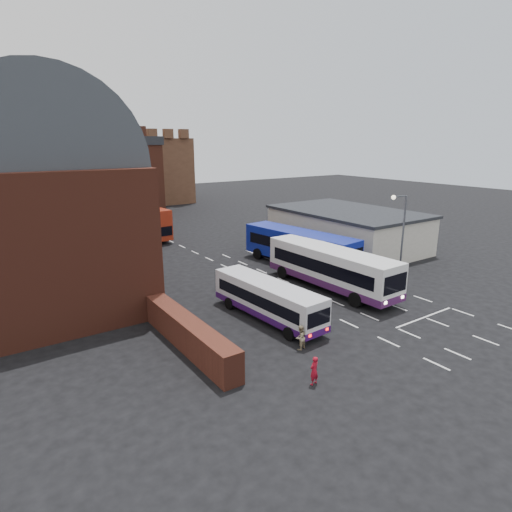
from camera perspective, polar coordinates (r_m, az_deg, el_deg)
ground at (r=29.64m, az=11.14°, el=-8.31°), size 180.00×180.00×0.00m
railway_station at (r=40.17m, az=-28.51°, el=7.61°), size 12.00×28.00×16.00m
forecourt_wall at (r=25.26m, az=-8.96°, el=-10.26°), size 1.20×10.00×1.80m
cream_building at (r=48.70m, az=11.98°, el=3.59°), size 10.40×16.40×4.25m
brick_terrace at (r=66.47m, az=-22.69°, el=8.72°), size 22.00×10.00×11.00m
castle_keep at (r=88.75m, az=-17.90°, el=10.82°), size 22.00×22.00×12.00m
bus_white_outbound at (r=28.71m, az=1.55°, el=-5.56°), size 2.84×9.49×2.55m
bus_white_inbound at (r=34.77m, az=9.94°, el=-1.25°), size 3.35×12.30×3.34m
bus_blue at (r=40.82m, az=5.83°, el=1.39°), size 4.37×12.61×3.37m
bus_red_double at (r=54.11m, az=-14.63°, el=4.51°), size 3.23×10.02×3.94m
street_lamp at (r=35.62m, az=18.72°, el=2.94°), size 1.55×0.43×7.64m
pedestrian_red at (r=21.90m, az=7.75°, el=-14.91°), size 0.60×0.44×1.49m
pedestrian_beige at (r=25.08m, az=5.92°, el=-10.76°), size 0.80×0.67×1.47m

